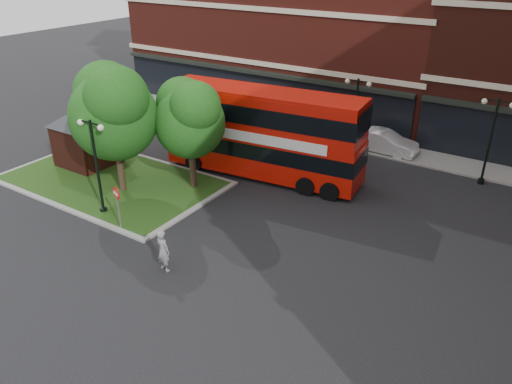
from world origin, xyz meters
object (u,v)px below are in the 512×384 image
Objects in this scene: bus at (263,128)px; car_silver at (319,139)px; woman at (163,251)px; car_white at (384,142)px.

car_silver is (0.81, 5.80, -2.33)m from bus.
bus is 6.30m from car_silver.
car_white is (3.05, 17.79, -0.22)m from woman.
woman is at bearing 171.63° from car_white.
woman is 18.05m from car_white.
woman is (1.75, -10.50, -1.98)m from bus.
bus reaches higher than car_white.
car_white is at bearing -91.20° from woman.
car_silver is at bearing 76.06° from bus.
woman is 16.32m from car_silver.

